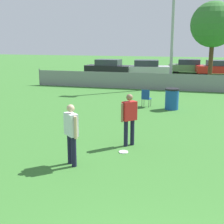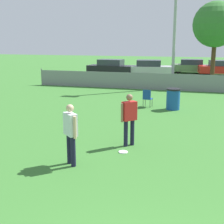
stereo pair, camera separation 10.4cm
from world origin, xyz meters
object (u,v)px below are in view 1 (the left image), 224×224
at_px(parked_car_dark, 108,68).
at_px(player_receiver_white, 71,130).
at_px(trash_bin, 172,99).
at_px(parked_car_red, 218,68).
at_px(light_pole, 173,9).
at_px(folding_chair_sideline, 146,97).
at_px(parked_car_olive, 189,66).
at_px(parked_car_silver, 146,68).
at_px(frisbee_disc, 123,152).
at_px(player_defender_red, 129,116).
at_px(tree_near_pole, 213,25).

bearing_deg(parked_car_dark, player_receiver_white, -72.82).
relative_size(trash_bin, parked_car_red, 0.24).
xyz_separation_m(player_receiver_white, parked_car_red, (4.97, 23.90, -0.28)).
distance_m(light_pole, folding_chair_sideline, 8.22).
distance_m(parked_car_olive, parked_car_red, 2.97).
bearing_deg(parked_car_silver, parked_car_red, 14.89).
distance_m(frisbee_disc, parked_car_olive, 23.87).
height_order(trash_bin, parked_car_dark, parked_car_dark).
relative_size(light_pole, player_receiver_white, 5.43).
bearing_deg(parked_car_red, parked_car_silver, -166.48).
xyz_separation_m(player_defender_red, parked_car_silver, (-2.58, 19.30, -0.26)).
height_order(parked_car_dark, parked_car_red, parked_car_dark).
xyz_separation_m(tree_near_pole, parked_car_dark, (-8.97, 3.96, -3.61)).
height_order(player_defender_red, frisbee_disc, player_defender_red).
bearing_deg(parked_car_silver, trash_bin, -83.41).
bearing_deg(player_receiver_white, tree_near_pole, 118.51).
bearing_deg(player_defender_red, parked_car_red, 33.80).
bearing_deg(player_receiver_white, light_pole, 126.48).
distance_m(player_defender_red, folding_chair_sideline, 5.92).
bearing_deg(player_defender_red, light_pole, 42.84).
bearing_deg(frisbee_disc, light_pole, 89.07).
relative_size(trash_bin, parked_car_olive, 0.25).
bearing_deg(parked_car_dark, parked_car_silver, 8.35).
xyz_separation_m(light_pole, tree_near_pole, (2.66, 2.51, -0.95)).
height_order(player_receiver_white, trash_bin, player_receiver_white).
height_order(tree_near_pole, parked_car_red, tree_near_pole).
bearing_deg(parked_car_olive, parked_car_red, -23.82).
bearing_deg(folding_chair_sideline, trash_bin, -179.93).
bearing_deg(parked_car_red, parked_car_olive, 146.80).
relative_size(player_defender_red, parked_car_silver, 0.38).
height_order(light_pole, parked_car_red, light_pole).
xyz_separation_m(player_receiver_white, trash_bin, (1.99, 7.66, -0.45)).
bearing_deg(parked_car_red, player_defender_red, -108.87).
distance_m(frisbee_disc, parked_car_dark, 20.61).
distance_m(light_pole, player_receiver_white, 15.18).
bearing_deg(tree_near_pole, trash_bin, -102.06).
relative_size(parked_car_dark, parked_car_red, 1.02).
relative_size(light_pole, frisbee_disc, 31.97).
height_order(folding_chair_sideline, parked_car_dark, parked_car_dark).
xyz_separation_m(tree_near_pole, player_receiver_white, (-3.99, -17.01, -3.35)).
distance_m(tree_near_pole, player_defender_red, 15.70).
bearing_deg(player_receiver_white, frisbee_disc, 91.00).
relative_size(player_defender_red, folding_chair_sideline, 1.88).
relative_size(parked_car_olive, parked_car_red, 0.94).
xyz_separation_m(folding_chair_sideline, parked_car_olive, (1.56, 17.29, 0.17)).
bearing_deg(folding_chair_sideline, light_pole, -87.44).
bearing_deg(light_pole, player_receiver_white, -95.22).
xyz_separation_m(frisbee_disc, parked_car_dark, (-6.09, 19.68, 0.69)).
bearing_deg(parked_car_silver, frisbee_disc, -90.29).
bearing_deg(player_defender_red, parked_car_olive, 40.91).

